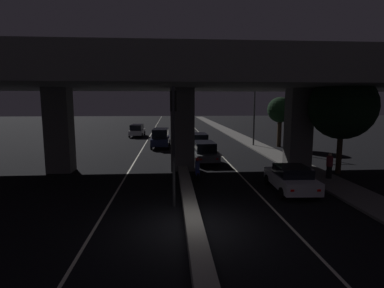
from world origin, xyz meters
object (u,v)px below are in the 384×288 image
Objects in this scene: street_lamp at (252,103)px; car_white_second_oncoming at (137,130)px; car_dark_blue_lead_oncoming at (161,138)px; car_grey_second at (204,151)px; traffic_light_left_of_median at (173,126)px; pedestrian_on_sidewalk at (329,166)px; car_white_lead at (291,178)px; motorcycle_blue_filtering_near at (197,170)px; car_dark_green_third at (199,141)px.

car_white_second_oncoming is (-14.08, 10.91, -3.94)m from street_lamp.
car_dark_blue_lead_oncoming is at bearing -179.25° from street_lamp.
car_grey_second is 20.98m from car_white_second_oncoming.
street_lamp reaches higher than car_grey_second.
traffic_light_left_of_median is 21.39m from street_lamp.
pedestrian_on_sidewalk is at bearing -134.75° from car_grey_second.
car_dark_blue_lead_oncoming is (-3.92, 8.46, 0.22)m from car_grey_second.
car_white_second_oncoming reaches higher than pedestrian_on_sidewalk.
car_grey_second is 2.80× the size of pedestrian_on_sidewalk.
pedestrian_on_sidewalk is at bearing -54.23° from car_white_lead.
motorcycle_blue_filtering_near is (1.60, 5.11, -3.26)m from traffic_light_left_of_median.
pedestrian_on_sidewalk is at bearing 39.21° from car_dark_blue_lead_oncoming.
traffic_light_left_of_median is at bearing 108.89° from car_white_lead.
traffic_light_left_of_median is 1.29× the size of car_white_second_oncoming.
traffic_light_left_of_median is 1.33× the size of car_white_lead.
street_lamp is 16.64m from motorcycle_blue_filtering_near.
car_white_second_oncoming reaches higher than car_dark_green_third.
motorcycle_blue_filtering_near is at bearing 72.62° from traffic_light_left_of_median.
pedestrian_on_sidewalk is (8.43, -0.94, 0.33)m from motorcycle_blue_filtering_near.
street_lamp is 1.95× the size of car_white_lead.
traffic_light_left_of_median reaches higher than motorcycle_blue_filtering_near.
pedestrian_on_sidewalk is (11.25, -15.04, -0.16)m from car_dark_blue_lead_oncoming.
car_grey_second is at bearing -126.54° from street_lamp.
car_dark_blue_lead_oncoming is 14.39m from motorcycle_blue_filtering_near.
car_dark_green_third is at bearing 32.81° from car_white_second_oncoming.
car_white_second_oncoming is at bearing 142.24° from street_lamp.
street_lamp is at bearing 93.18° from car_dark_blue_lead_oncoming.
car_grey_second reaches higher than motorcycle_blue_filtering_near.
car_white_lead is (-2.50, -17.43, -4.14)m from street_lamp.
car_grey_second is 6.23m from car_dark_green_third.
car_white_second_oncoming is (-11.59, 28.34, 0.19)m from car_white_lead.
car_dark_blue_lead_oncoming reaches higher than pedestrian_on_sidewalk.
car_white_second_oncoming is 2.70× the size of pedestrian_on_sidewalk.
car_dark_green_third reaches higher than car_grey_second.
car_dark_blue_lead_oncoming is (-1.22, 19.21, -2.77)m from traffic_light_left_of_median.
car_white_lead is 0.89× the size of car_dark_green_third.
car_dark_green_third is 11.93m from motorcycle_blue_filtering_near.
motorcycle_blue_filtering_near is (-1.10, -5.64, -0.27)m from car_grey_second.
street_lamp is 1.83× the size of car_dark_blue_lead_oncoming.
car_grey_second is 9.85m from pedestrian_on_sidewalk.
traffic_light_left_of_median is at bearing 169.09° from car_dark_green_third.
street_lamp is 15.71m from pedestrian_on_sidewalk.
car_dark_green_third is 1.08× the size of car_white_second_oncoming.
car_white_second_oncoming is at bearing 24.88° from car_white_lead.
traffic_light_left_of_median is 3.47× the size of pedestrian_on_sidewalk.
car_grey_second reaches higher than car_white_lead.
street_lamp is 1.74× the size of car_dark_green_third.
car_dark_blue_lead_oncoming is (-7.79, 17.29, 0.34)m from car_white_lead.
street_lamp is 5.09× the size of pedestrian_on_sidewalk.
pedestrian_on_sidewalk reaches higher than car_grey_second.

